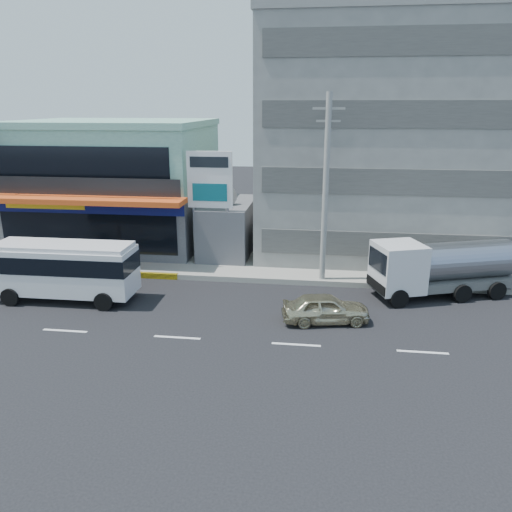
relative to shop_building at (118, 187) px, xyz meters
The scene contains 12 objects.
ground 16.57m from the shop_building, 60.16° to the right, with size 120.00×120.00×0.00m, color black.
sidewalk 14.27m from the shop_building, 18.88° to the right, with size 70.00×5.00×0.30m, color gray.
shop_building is the anchor object (origin of this frame).
concrete_building 18.28m from the shop_building, ahead, with size 16.00×12.00×14.00m, color gray.
gap_structure 8.53m from the shop_building, 13.67° to the right, with size 3.00×6.00×3.50m, color #47474C.
satellite_dish 8.54m from the shop_building, 20.21° to the right, with size 1.50×1.50×0.15m, color slate.
billboard 8.92m from the shop_building, 32.32° to the right, with size 2.60×0.18×6.90m.
utility_pole_near 15.50m from the shop_building, 25.06° to the right, with size 1.60×0.30×10.00m.
minibus 10.84m from the shop_building, 82.54° to the right, with size 6.97×2.48×2.91m.
sedan 18.58m from the shop_building, 39.14° to the right, with size 1.56×3.88×1.32m, color beige.
tanker_truck 21.34m from the shop_building, 20.86° to the right, with size 7.60×4.37×2.88m.
motorcycle_rider 8.72m from the shop_building, 85.46° to the right, with size 1.72×0.94×2.10m.
Camera 1 is at (5.76, -18.45, 9.40)m, focal length 35.00 mm.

